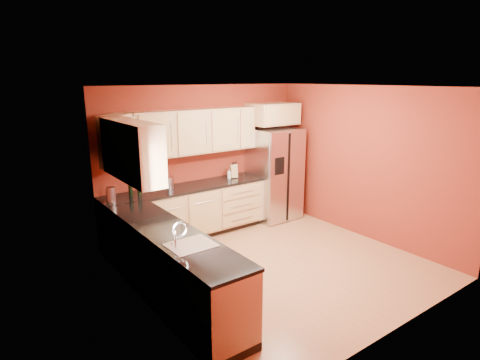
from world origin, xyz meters
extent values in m
plane|color=#AF7243|center=(0.00, 0.00, 0.00)|extent=(4.00, 4.00, 0.00)
plane|color=white|center=(0.00, 0.00, 2.60)|extent=(4.00, 4.00, 0.00)
cube|color=maroon|center=(0.00, 2.00, 1.30)|extent=(4.00, 0.04, 2.60)
cube|color=maroon|center=(0.00, -2.00, 1.30)|extent=(4.00, 0.04, 2.60)
cube|color=maroon|center=(-2.00, 0.00, 1.30)|extent=(0.04, 4.00, 2.60)
cube|color=maroon|center=(2.00, 0.00, 1.30)|extent=(0.04, 4.00, 2.60)
cube|color=#9D6F4C|center=(-0.55, 1.70, 0.44)|extent=(2.90, 0.60, 0.88)
cube|color=#9D6F4C|center=(-1.70, 0.00, 0.44)|extent=(0.60, 2.80, 0.88)
cube|color=black|center=(-0.55, 1.69, 0.90)|extent=(2.90, 0.62, 0.04)
cube|color=black|center=(-1.69, 0.00, 0.90)|extent=(0.62, 2.80, 0.04)
cube|color=#9D6F4C|center=(-0.25, 1.83, 1.83)|extent=(2.30, 0.33, 0.75)
cube|color=#9D6F4C|center=(-1.83, 0.72, 1.83)|extent=(0.33, 1.35, 0.75)
cube|color=#9D6F4C|center=(-1.67, 1.67, 1.83)|extent=(0.67, 0.67, 0.75)
cube|color=#9D6F4C|center=(1.35, 1.70, 2.05)|extent=(0.92, 0.60, 0.40)
cube|color=silver|center=(1.35, 1.62, 0.89)|extent=(0.90, 0.75, 1.78)
cube|color=white|center=(-1.98, -0.50, 1.55)|extent=(0.03, 0.90, 1.00)
cylinder|color=silver|center=(-0.83, 1.74, 1.02)|extent=(0.15, 0.15, 0.20)
cylinder|color=silver|center=(-1.85, 1.64, 1.03)|extent=(0.18, 0.18, 0.22)
cube|color=tan|center=(0.48, 1.75, 1.04)|extent=(0.15, 0.15, 0.25)
cylinder|color=white|center=(0.35, 1.72, 1.00)|extent=(0.06, 0.06, 0.17)
camera|label=1|loc=(-3.68, -4.14, 2.73)|focal=30.00mm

